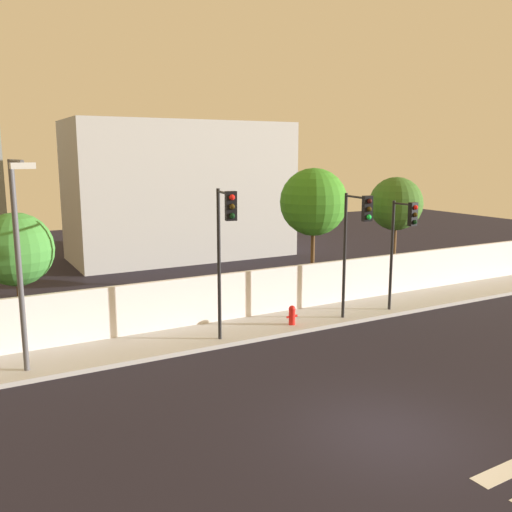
{
  "coord_description": "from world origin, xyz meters",
  "views": [
    {
      "loc": [
        -8.43,
        -9.03,
        6.44
      ],
      "look_at": [
        0.1,
        6.5,
        3.14
      ],
      "focal_mm": 38.88,
      "sensor_mm": 36.0,
      "label": 1
    }
  ],
  "objects_px": {
    "traffic_light_left": "(403,232)",
    "traffic_light_right": "(356,230)",
    "roadside_tree_midright": "(396,204)",
    "roadside_tree_leftmost": "(16,250)",
    "fire_hydrant": "(292,314)",
    "street_lamp_curbside": "(19,249)",
    "roadside_tree_midleft": "(314,202)",
    "traffic_light_center": "(225,234)"
  },
  "relations": [
    {
      "from": "roadside_tree_midright",
      "to": "street_lamp_curbside",
      "type": "bearing_deg",
      "value": -168.44
    },
    {
      "from": "fire_hydrant",
      "to": "roadside_tree_leftmost",
      "type": "height_order",
      "value": "roadside_tree_leftmost"
    },
    {
      "from": "roadside_tree_midright",
      "to": "traffic_light_right",
      "type": "bearing_deg",
      "value": -143.86
    },
    {
      "from": "street_lamp_curbside",
      "to": "roadside_tree_leftmost",
      "type": "xyz_separation_m",
      "value": [
        0.23,
        3.5,
        -0.56
      ]
    },
    {
      "from": "street_lamp_curbside",
      "to": "traffic_light_right",
      "type": "bearing_deg",
      "value": -3.68
    },
    {
      "from": "roadside_tree_leftmost",
      "to": "roadside_tree_midright",
      "type": "distance_m",
      "value": 16.92
    },
    {
      "from": "traffic_light_center",
      "to": "roadside_tree_midright",
      "type": "height_order",
      "value": "roadside_tree_midright"
    },
    {
      "from": "fire_hydrant",
      "to": "roadside_tree_leftmost",
      "type": "bearing_deg",
      "value": 159.81
    },
    {
      "from": "traffic_light_left",
      "to": "traffic_light_right",
      "type": "bearing_deg",
      "value": -175.1
    },
    {
      "from": "traffic_light_center",
      "to": "fire_hydrant",
      "type": "relative_size",
      "value": 7.08
    },
    {
      "from": "roadside_tree_leftmost",
      "to": "roadside_tree_midleft",
      "type": "xyz_separation_m",
      "value": [
        12.13,
        0.0,
        1.09
      ]
    },
    {
      "from": "street_lamp_curbside",
      "to": "roadside_tree_midleft",
      "type": "height_order",
      "value": "street_lamp_curbside"
    },
    {
      "from": "fire_hydrant",
      "to": "roadside_tree_midright",
      "type": "xyz_separation_m",
      "value": [
        7.94,
        3.3,
        3.49
      ]
    },
    {
      "from": "roadside_tree_leftmost",
      "to": "roadside_tree_midleft",
      "type": "distance_m",
      "value": 12.18
    },
    {
      "from": "street_lamp_curbside",
      "to": "traffic_light_center",
      "type": "bearing_deg",
      "value": -6.64
    },
    {
      "from": "traffic_light_right",
      "to": "street_lamp_curbside",
      "type": "bearing_deg",
      "value": 176.32
    },
    {
      "from": "fire_hydrant",
      "to": "roadside_tree_midright",
      "type": "height_order",
      "value": "roadside_tree_midright"
    },
    {
      "from": "street_lamp_curbside",
      "to": "roadside_tree_leftmost",
      "type": "distance_m",
      "value": 3.55
    },
    {
      "from": "street_lamp_curbside",
      "to": "roadside_tree_midright",
      "type": "bearing_deg",
      "value": 11.56
    },
    {
      "from": "traffic_light_left",
      "to": "street_lamp_curbside",
      "type": "xyz_separation_m",
      "value": [
        -13.84,
        0.51,
        0.39
      ]
    },
    {
      "from": "traffic_light_right",
      "to": "fire_hydrant",
      "type": "height_order",
      "value": "traffic_light_right"
    },
    {
      "from": "roadside_tree_midleft",
      "to": "street_lamp_curbside",
      "type": "bearing_deg",
      "value": -164.17
    },
    {
      "from": "traffic_light_left",
      "to": "fire_hydrant",
      "type": "xyz_separation_m",
      "value": [
        -4.65,
        0.72,
        -2.86
      ]
    },
    {
      "from": "traffic_light_right",
      "to": "roadside_tree_leftmost",
      "type": "height_order",
      "value": "traffic_light_right"
    },
    {
      "from": "roadside_tree_leftmost",
      "to": "fire_hydrant",
      "type": "bearing_deg",
      "value": -20.19
    },
    {
      "from": "fire_hydrant",
      "to": "roadside_tree_leftmost",
      "type": "distance_m",
      "value": 9.92
    },
    {
      "from": "roadside_tree_leftmost",
      "to": "traffic_light_left",
      "type": "bearing_deg",
      "value": -16.44
    },
    {
      "from": "traffic_light_right",
      "to": "roadside_tree_midleft",
      "type": "height_order",
      "value": "roadside_tree_midleft"
    },
    {
      "from": "traffic_light_right",
      "to": "street_lamp_curbside",
      "type": "xyz_separation_m",
      "value": [
        -11.34,
        0.73,
        0.11
      ]
    },
    {
      "from": "traffic_light_center",
      "to": "roadside_tree_midright",
      "type": "bearing_deg",
      "value": 20.75
    },
    {
      "from": "traffic_light_center",
      "to": "traffic_light_left",
      "type": "bearing_deg",
      "value": 1.38
    },
    {
      "from": "traffic_light_left",
      "to": "roadside_tree_midright",
      "type": "relative_size",
      "value": 0.83
    },
    {
      "from": "roadside_tree_midright",
      "to": "roadside_tree_leftmost",
      "type": "bearing_deg",
      "value": 180.0
    },
    {
      "from": "street_lamp_curbside",
      "to": "roadside_tree_midright",
      "type": "height_order",
      "value": "street_lamp_curbside"
    },
    {
      "from": "traffic_light_center",
      "to": "street_lamp_curbside",
      "type": "bearing_deg",
      "value": 173.36
    },
    {
      "from": "traffic_light_right",
      "to": "fire_hydrant",
      "type": "bearing_deg",
      "value": 156.45
    },
    {
      "from": "traffic_light_right",
      "to": "fire_hydrant",
      "type": "distance_m",
      "value": 3.91
    },
    {
      "from": "traffic_light_left",
      "to": "street_lamp_curbside",
      "type": "relative_size",
      "value": 0.73
    },
    {
      "from": "fire_hydrant",
      "to": "traffic_light_right",
      "type": "bearing_deg",
      "value": -23.55
    },
    {
      "from": "traffic_light_left",
      "to": "fire_hydrant",
      "type": "height_order",
      "value": "traffic_light_left"
    },
    {
      "from": "traffic_light_left",
      "to": "roadside_tree_midright",
      "type": "height_order",
      "value": "roadside_tree_midright"
    },
    {
      "from": "roadside_tree_midleft",
      "to": "roadside_tree_midright",
      "type": "height_order",
      "value": "roadside_tree_midleft"
    }
  ]
}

